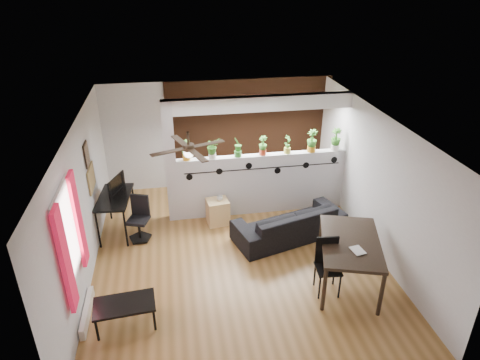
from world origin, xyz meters
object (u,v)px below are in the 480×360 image
object	(u,v)px
potted_plant_1	(212,148)
cup	(220,198)
coffee_table	(124,306)
office_chair	(140,221)
potted_plant_3	(263,145)
potted_plant_4	(288,144)
folding_chair	(327,260)
dining_table	(350,245)
potted_plant_6	(336,139)
sofa	(289,223)
computer_desk	(115,200)
ceiling_fan	(189,149)
cube_shelf	(218,212)
potted_plant_2	(238,146)
potted_plant_0	(186,150)
potted_plant_5	(312,140)

from	to	relation	value
potted_plant_1	cup	bearing A→B (deg)	-74.92
coffee_table	office_chair	bearing A→B (deg)	86.76
potted_plant_3	office_chair	size ratio (longest dim) A/B	0.45
office_chair	coffee_table	distance (m)	2.33
potted_plant_4	folding_chair	world-z (taller)	potted_plant_4
potted_plant_3	dining_table	world-z (taller)	potted_plant_3
potted_plant_6	sofa	xyz separation A→B (m)	(-1.25, -1.08, -1.29)
computer_desk	office_chair	xyz separation A→B (m)	(0.46, -0.31, -0.35)
ceiling_fan	folding_chair	distance (m)	2.87
ceiling_fan	computer_desk	xyz separation A→B (m)	(-1.45, 1.46, -1.57)
ceiling_fan	office_chair	distance (m)	2.44
potted_plant_6	computer_desk	size ratio (longest dim) A/B	0.41
cube_shelf	potted_plant_6	bearing A→B (deg)	0.35
potted_plant_1	computer_desk	xyz separation A→B (m)	(-2.00, -0.34, -0.83)
dining_table	computer_desk	bearing A→B (deg)	150.47
office_chair	dining_table	distance (m)	4.03
potted_plant_2	sofa	size ratio (longest dim) A/B	0.20
cube_shelf	sofa	bearing A→B (deg)	-36.15
potted_plant_2	potted_plant_1	bearing A→B (deg)	180.00
cup	office_chair	bearing A→B (deg)	-169.20
potted_plant_0	cup	world-z (taller)	potted_plant_0
potted_plant_1	dining_table	bearing A→B (deg)	-52.65
potted_plant_5	cup	distance (m)	2.28
potted_plant_2	folding_chair	xyz separation A→B (m)	(1.04, -2.68, -1.00)
office_chair	computer_desk	bearing A→B (deg)	145.80
potted_plant_4	potted_plant_2	bearing A→B (deg)	180.00
potted_plant_1	potted_plant_4	xyz separation A→B (m)	(1.58, 0.00, -0.02)
folding_chair	potted_plant_4	bearing A→B (deg)	89.64
ceiling_fan	sofa	size ratio (longest dim) A/B	0.56
potted_plant_2	potted_plant_0	bearing A→B (deg)	180.00
potted_plant_3	potted_plant_6	distance (m)	1.58
potted_plant_5	cube_shelf	world-z (taller)	potted_plant_5
potted_plant_4	sofa	xyz separation A→B (m)	(-0.20, -1.08, -1.25)
potted_plant_0	office_chair	world-z (taller)	potted_plant_0
ceiling_fan	cup	world-z (taller)	ceiling_fan
potted_plant_1	computer_desk	world-z (taller)	potted_plant_1
ceiling_fan	cube_shelf	xyz separation A→B (m)	(0.59, 1.46, -2.05)
ceiling_fan	cup	bearing A→B (deg)	66.39
folding_chair	potted_plant_6	bearing A→B (deg)	68.25
computer_desk	cup	bearing A→B (deg)	0.00
potted_plant_2	office_chair	size ratio (longest dim) A/B	0.47
coffee_table	cup	bearing A→B (deg)	56.25
potted_plant_3	coffee_table	xyz separation A→B (m)	(-2.72, -2.98, -1.19)
coffee_table	dining_table	bearing A→B (deg)	6.03
computer_desk	office_chair	bearing A→B (deg)	-34.20
potted_plant_2	dining_table	bearing A→B (deg)	-60.75
potted_plant_2	cube_shelf	world-z (taller)	potted_plant_2
potted_plant_0	sofa	distance (m)	2.53
potted_plant_5	dining_table	world-z (taller)	potted_plant_5
computer_desk	office_chair	distance (m)	0.65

